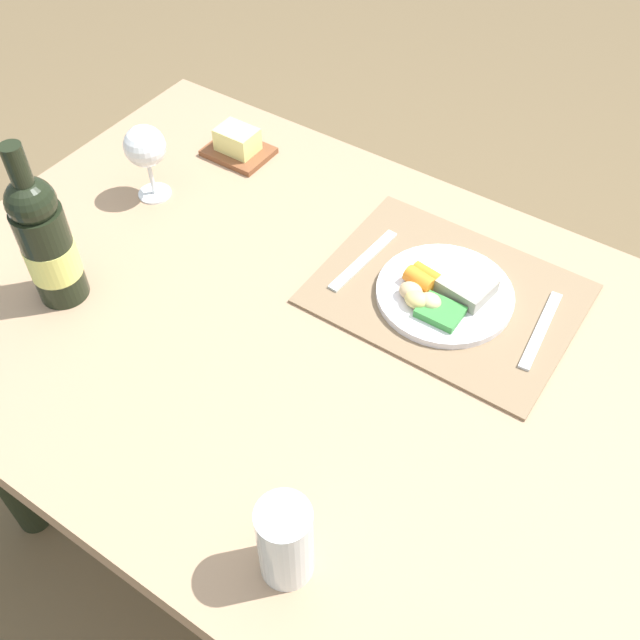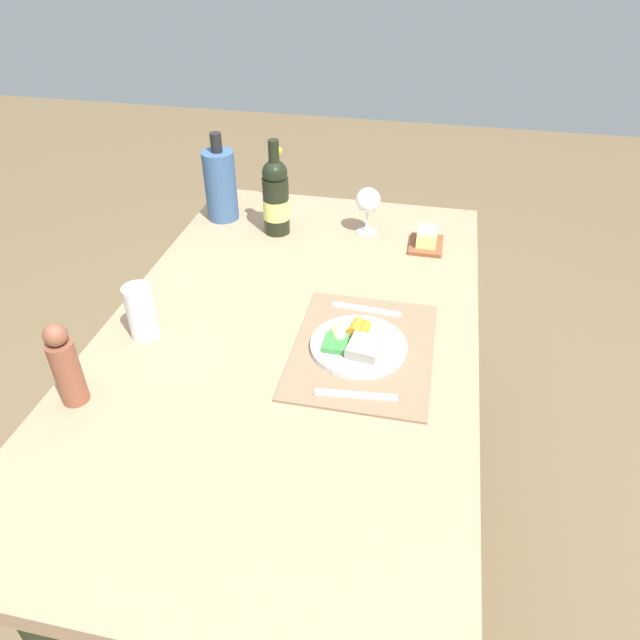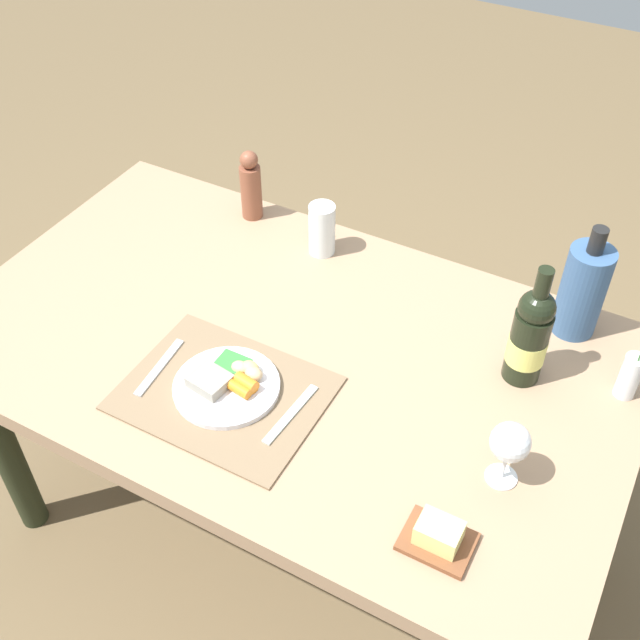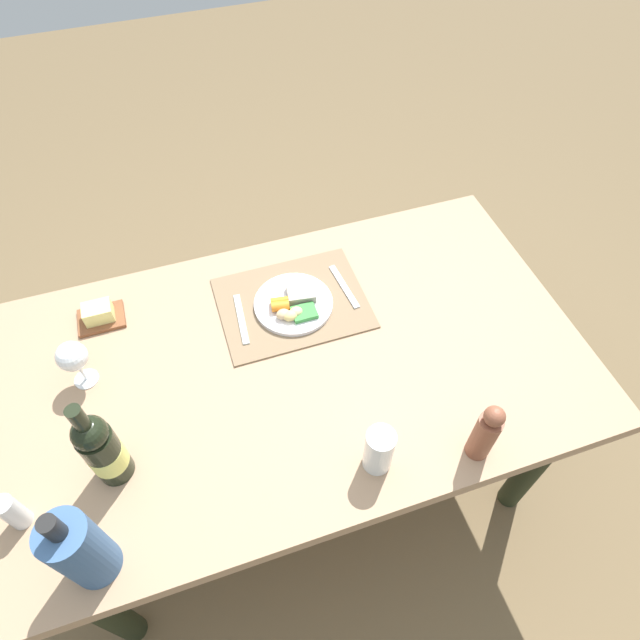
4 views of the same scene
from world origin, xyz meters
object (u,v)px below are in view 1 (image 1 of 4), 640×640
at_px(knife, 364,260).
at_px(dinner_plate, 443,293).
at_px(fork, 541,330).
at_px(butter_dish, 238,145).
at_px(dining_table, 363,391).
at_px(water_tumbler, 285,545).
at_px(wine_bottle, 46,241).
at_px(wine_glass, 145,148).

bearing_deg(knife, dinner_plate, -176.44).
relative_size(fork, butter_dish, 1.39).
distance_m(dining_table, fork, 0.31).
relative_size(dinner_plate, fork, 1.28).
distance_m(dinner_plate, water_tumbler, 0.52).
xyz_separation_m(wine_bottle, water_tumbler, (-0.59, 0.18, -0.06)).
distance_m(wine_bottle, butter_dish, 0.49).
xyz_separation_m(dinner_plate, wine_glass, (0.60, 0.06, 0.09)).
relative_size(dinner_plate, water_tumbler, 1.65).
bearing_deg(dinner_plate, water_tumbler, 95.64).
xyz_separation_m(dining_table, butter_dish, (0.50, -0.31, 0.11)).
xyz_separation_m(fork, knife, (0.32, 0.02, 0.00)).
bearing_deg(dinner_plate, butter_dish, -13.73).
distance_m(dining_table, water_tumbler, 0.39).
xyz_separation_m(fork, wine_bottle, (0.71, 0.37, 0.11)).
height_order(knife, wine_bottle, wine_bottle).
bearing_deg(dining_table, water_tumbler, 105.22).
height_order(dining_table, butter_dish, butter_dish).
bearing_deg(butter_dish, wine_bottle, 89.80).
bearing_deg(fork, butter_dish, -14.06).
bearing_deg(water_tumbler, dinner_plate, -84.36).
xyz_separation_m(water_tumbler, butter_dish, (0.59, -0.65, -0.04)).
distance_m(knife, wine_bottle, 0.53).
bearing_deg(wine_bottle, dining_table, -161.58).
bearing_deg(knife, wine_glass, 12.48).
bearing_deg(knife, fork, -171.64).
bearing_deg(butter_dish, dining_table, 148.21).
xyz_separation_m(dining_table, wine_bottle, (0.50, 0.17, 0.21)).
xyz_separation_m(dinner_plate, wine_bottle, (0.54, 0.34, 0.10)).
bearing_deg(water_tumbler, wine_bottle, -16.60).
distance_m(dinner_plate, wine_glass, 0.61).
distance_m(dinner_plate, wine_bottle, 0.65).
bearing_deg(wine_bottle, dinner_plate, -147.65).
bearing_deg(dinner_plate, wine_bottle, 32.35).
bearing_deg(dining_table, wine_bottle, 18.42).
xyz_separation_m(fork, butter_dish, (0.71, -0.11, 0.02)).
xyz_separation_m(knife, wine_glass, (0.44, 0.06, 0.10)).
xyz_separation_m(dining_table, fork, (-0.21, -0.20, 0.10)).
bearing_deg(water_tumbler, wine_glass, -35.35).
bearing_deg(knife, dining_table, 127.15).
bearing_deg(knife, butter_dish, -14.51).
bearing_deg(fork, wine_bottle, 22.05).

